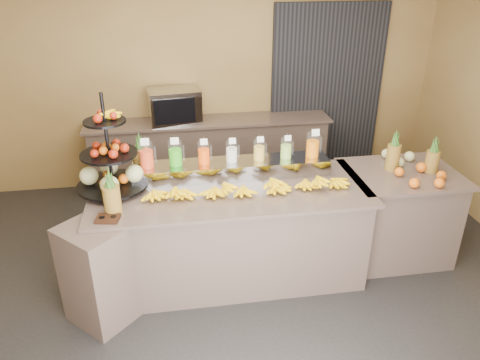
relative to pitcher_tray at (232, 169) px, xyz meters
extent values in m
plane|color=black|center=(-0.05, -0.58, -1.01)|extent=(6.00, 6.00, 0.00)
cube|color=olive|center=(-0.05, 1.93, 0.39)|extent=(6.00, 0.02, 2.80)
cube|color=black|center=(1.55, 1.88, 0.19)|extent=(1.50, 0.06, 2.20)
cube|color=gray|center=(-0.05, -0.28, -0.56)|extent=(2.40, 0.90, 0.90)
cube|color=gray|center=(-0.05, -0.28, -0.09)|extent=(2.50, 1.00, 0.03)
cube|color=gray|center=(-1.20, -0.68, -0.56)|extent=(0.71, 0.71, 0.90)
cube|color=gray|center=(1.65, -0.18, -0.56)|extent=(1.00, 0.80, 0.90)
cube|color=gray|center=(1.65, -0.18, -0.09)|extent=(1.08, 0.88, 0.03)
cube|color=gray|center=(-0.05, 1.67, -0.56)|extent=(3.00, 0.50, 0.90)
cube|color=gray|center=(-0.05, 1.67, -0.09)|extent=(3.10, 0.55, 0.03)
cube|color=gray|center=(0.00, 0.00, 0.00)|extent=(1.85, 0.30, 0.15)
cylinder|color=silver|center=(-0.78, 0.00, 0.19)|extent=(0.13, 0.13, 0.24)
cylinder|color=red|center=(-0.78, 0.00, 0.16)|extent=(0.12, 0.12, 0.16)
cylinder|color=gray|center=(-0.80, 0.01, 0.25)|extent=(0.01, 0.01, 0.28)
cube|color=white|center=(-0.78, -0.06, 0.34)|extent=(0.08, 0.02, 0.06)
cylinder|color=silver|center=(-0.52, 0.00, 0.19)|extent=(0.13, 0.13, 0.23)
cylinder|color=#2AAA12|center=(-0.52, 0.00, 0.15)|extent=(0.12, 0.12, 0.16)
cylinder|color=gray|center=(-0.54, 0.01, 0.24)|extent=(0.01, 0.01, 0.27)
cube|color=white|center=(-0.52, -0.06, 0.34)|extent=(0.07, 0.02, 0.06)
cylinder|color=silver|center=(-0.26, 0.00, 0.18)|extent=(0.11, 0.11, 0.21)
cylinder|color=#FF4B00|center=(-0.26, 0.00, 0.15)|extent=(0.11, 0.11, 0.14)
cylinder|color=gray|center=(-0.27, 0.01, 0.23)|extent=(0.01, 0.01, 0.24)
cube|color=white|center=(-0.26, -0.05, 0.31)|extent=(0.07, 0.02, 0.06)
cylinder|color=silver|center=(0.00, 0.00, 0.17)|extent=(0.11, 0.11, 0.20)
cylinder|color=silver|center=(0.00, 0.00, 0.14)|extent=(0.10, 0.10, 0.14)
cylinder|color=gray|center=(-0.01, 0.01, 0.22)|extent=(0.01, 0.01, 0.24)
cube|color=white|center=(0.00, -0.05, 0.30)|extent=(0.06, 0.02, 0.05)
cylinder|color=silver|center=(0.26, 0.00, 0.17)|extent=(0.11, 0.11, 0.20)
cylinder|color=gold|center=(0.26, 0.00, 0.14)|extent=(0.10, 0.10, 0.14)
cylinder|color=gray|center=(0.25, 0.01, 0.22)|extent=(0.01, 0.01, 0.23)
cube|color=white|center=(0.26, -0.05, 0.30)|extent=(0.06, 0.02, 0.05)
cylinder|color=silver|center=(0.52, 0.00, 0.17)|extent=(0.11, 0.11, 0.20)
cylinder|color=#8AC545|center=(0.52, 0.00, 0.14)|extent=(0.10, 0.10, 0.13)
cylinder|color=gray|center=(0.51, 0.01, 0.22)|extent=(0.01, 0.01, 0.23)
cube|color=white|center=(0.52, -0.05, 0.30)|extent=(0.06, 0.02, 0.05)
cylinder|color=silver|center=(0.78, 0.00, 0.19)|extent=(0.13, 0.13, 0.23)
cylinder|color=orange|center=(0.78, 0.00, 0.15)|extent=(0.12, 0.12, 0.16)
cylinder|color=gray|center=(0.76, 0.01, 0.24)|extent=(0.01, 0.01, 0.28)
cube|color=white|center=(0.78, -0.06, 0.34)|extent=(0.07, 0.02, 0.06)
ellipsoid|color=#F2B60C|center=(-0.72, -0.34, -0.03)|extent=(0.22, 0.16, 0.09)
ellipsoid|color=#F2B60C|center=(-0.46, -0.34, -0.03)|extent=(0.22, 0.16, 0.09)
ellipsoid|color=#F2B60C|center=(-0.19, -0.34, -0.03)|extent=(0.22, 0.16, 0.09)
ellipsoid|color=#F2B60C|center=(0.07, -0.34, -0.03)|extent=(0.22, 0.16, 0.09)
ellipsoid|color=#F2B60C|center=(0.34, -0.34, -0.03)|extent=(0.22, 0.16, 0.09)
ellipsoid|color=#F2B60C|center=(0.60, -0.34, -0.03)|extent=(0.22, 0.16, 0.09)
ellipsoid|color=#F2B60C|center=(0.87, -0.34, -0.03)|extent=(0.22, 0.16, 0.09)
ellipsoid|color=#F2B60C|center=(-0.56, -0.34, 0.03)|extent=(0.18, 0.15, 0.08)
ellipsoid|color=#F2B60C|center=(-0.14, -0.34, 0.03)|extent=(0.18, 0.15, 0.08)
ellipsoid|color=#F2B60C|center=(0.28, -0.34, 0.03)|extent=(0.18, 0.15, 0.08)
ellipsoid|color=#F2B60C|center=(0.71, -0.34, 0.03)|extent=(0.18, 0.15, 0.08)
cylinder|color=black|center=(-1.09, -0.11, 0.37)|extent=(0.04, 0.04, 0.89)
cylinder|color=black|center=(-1.09, -0.11, -0.03)|extent=(0.79, 0.79, 0.02)
cylinder|color=black|center=(-1.09, -0.11, 0.27)|extent=(0.62, 0.62, 0.02)
cylinder|color=black|center=(-1.09, -0.11, 0.57)|extent=(0.45, 0.45, 0.02)
sphere|color=beige|center=(-0.89, -0.11, 0.07)|extent=(0.17, 0.17, 0.17)
sphere|color=maroon|center=(-0.95, -0.11, 0.32)|extent=(0.08, 0.08, 0.08)
sphere|color=orange|center=(-1.19, -0.11, 0.03)|extent=(0.09, 0.09, 0.09)
cube|color=black|center=(-1.09, -0.65, -0.06)|extent=(0.20, 0.17, 0.03)
cylinder|color=brown|center=(-1.06, -0.53, 0.04)|extent=(0.14, 0.14, 0.24)
cone|color=#26501A|center=(-1.06, -0.53, 0.24)|extent=(0.07, 0.07, 0.16)
cylinder|color=brown|center=(-0.84, 0.15, 0.06)|extent=(0.15, 0.15, 0.28)
cone|color=#26501A|center=(-0.84, 0.15, 0.28)|extent=(0.08, 0.08, 0.16)
cylinder|color=brown|center=(1.57, -0.10, 0.05)|extent=(0.14, 0.14, 0.26)
cylinder|color=brown|center=(1.92, -0.21, 0.03)|extent=(0.13, 0.13, 0.21)
ellipsoid|color=orange|center=(1.73, -0.37, -0.03)|extent=(0.38, 0.26, 0.10)
cube|color=gray|center=(-0.48, 1.67, 0.13)|extent=(0.67, 0.51, 0.41)
camera|label=1|loc=(-0.56, -3.98, 1.85)|focal=35.00mm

